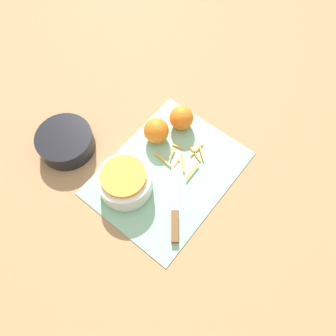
# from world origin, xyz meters

# --- Properties ---
(ground_plane) EXTENTS (4.00, 4.00, 0.00)m
(ground_plane) POSITION_xyz_m (0.00, 0.00, 0.00)
(ground_plane) COLOR #9E754C
(cutting_board) EXTENTS (0.45, 0.34, 0.01)m
(cutting_board) POSITION_xyz_m (0.00, 0.00, 0.00)
(cutting_board) COLOR #84B793
(cutting_board) RESTS_ON ground_plane
(bowl_speckled) EXTENTS (0.16, 0.16, 0.08)m
(bowl_speckled) POSITION_xyz_m (-0.11, 0.07, 0.05)
(bowl_speckled) COLOR silver
(bowl_speckled) RESTS_ON cutting_board
(bowl_dark) EXTENTS (0.17, 0.17, 0.06)m
(bowl_dark) POSITION_xyz_m (-0.12, 0.30, 0.03)
(bowl_dark) COLOR black
(bowl_dark) RESTS_ON ground_plane
(knife) EXTENTS (0.21, 0.17, 0.02)m
(knife) POSITION_xyz_m (-0.09, -0.10, 0.01)
(knife) COLOR brown
(knife) RESTS_ON cutting_board
(orange_left) EXTENTS (0.08, 0.08, 0.08)m
(orange_left) POSITION_xyz_m (0.07, 0.11, 0.05)
(orange_left) COLOR orange
(orange_left) RESTS_ON cutting_board
(orange_right) EXTENTS (0.08, 0.08, 0.08)m
(orange_right) POSITION_xyz_m (0.16, 0.07, 0.04)
(orange_right) COLOR orange
(orange_right) RESTS_ON cutting_board
(peel_pile) EXTENTS (0.13, 0.13, 0.01)m
(peel_pile) POSITION_xyz_m (0.07, -0.01, 0.01)
(peel_pile) COLOR orange
(peel_pile) RESTS_ON cutting_board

